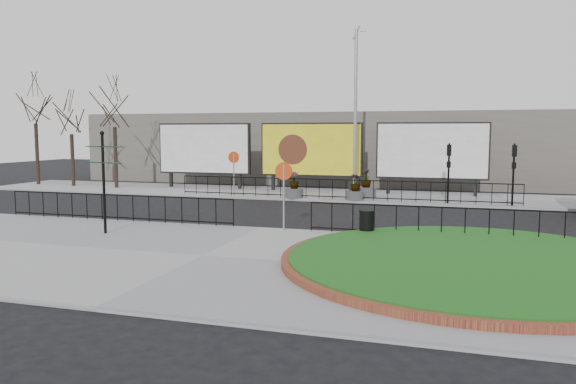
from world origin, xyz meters
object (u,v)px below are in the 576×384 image
at_px(litter_bin, 367,223).
at_px(planter_a, 294,189).
at_px(fingerpost_sign, 103,172).
at_px(billboard_mid, 311,150).
at_px(planter_c, 366,188).
at_px(planter_b, 355,191).
at_px(lamp_post, 355,111).

relative_size(litter_bin, planter_a, 0.64).
bearing_deg(fingerpost_sign, billboard_mid, 94.31).
height_order(litter_bin, planter_a, planter_a).
distance_m(litter_bin, planter_c, 11.54).
bearing_deg(billboard_mid, planter_a, -90.00).
distance_m(billboard_mid, planter_c, 4.77).
xyz_separation_m(fingerpost_sign, planter_c, (7.04, 13.45, -1.64)).
relative_size(litter_bin, planter_b, 0.66).
xyz_separation_m(lamp_post, planter_c, (0.69, -0.32, -4.18)).
relative_size(fingerpost_sign, planter_c, 2.33).
height_order(fingerpost_sign, planter_c, fingerpost_sign).
height_order(planter_a, planter_c, planter_c).
distance_m(billboard_mid, fingerpost_sign, 16.09).
bearing_deg(planter_c, planter_a, -160.90).
bearing_deg(planter_c, fingerpost_sign, -117.64).
distance_m(lamp_post, planter_b, 4.52).
height_order(billboard_mid, fingerpost_sign, billboard_mid).
xyz_separation_m(lamp_post, fingerpost_sign, (-6.35, -13.76, -2.54)).
relative_size(planter_b, planter_c, 0.89).
distance_m(lamp_post, litter_bin, 12.71).
relative_size(lamp_post, fingerpost_sign, 2.58).
bearing_deg(billboard_mid, lamp_post, -33.25).
xyz_separation_m(litter_bin, planter_b, (-2.23, 10.10, 0.04)).
height_order(lamp_post, fingerpost_sign, lamp_post).
relative_size(fingerpost_sign, planter_b, 2.61).
relative_size(billboard_mid, litter_bin, 6.87).
xyz_separation_m(billboard_mid, planter_c, (3.70, -2.29, -1.96)).
bearing_deg(planter_c, planter_b, -106.08).
distance_m(lamp_post, planter_c, 4.25).
distance_m(billboard_mid, planter_b, 5.27).
relative_size(billboard_mid, lamp_post, 0.67).
distance_m(litter_bin, planter_a, 11.53).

